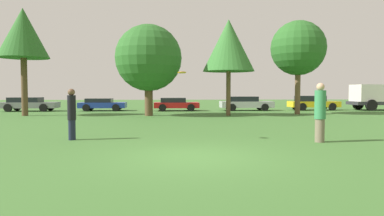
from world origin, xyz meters
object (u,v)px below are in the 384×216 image
(parked_car_grey, at_px, (29,104))
(person_thrower, at_px, (72,113))
(person_catcher, at_px, (320,112))
(tree_3, at_px, (298,48))
(parked_car_red, at_px, (176,104))
(parked_car_yellow, at_px, (313,103))
(frisbee, at_px, (182,72))
(tree_2, at_px, (229,46))
(delivery_truck_white, at_px, (379,96))
(tree_0, at_px, (23,34))
(tree_1, at_px, (148,58))
(parked_car_blue, at_px, (102,104))
(parked_car_silver, at_px, (245,103))

(parked_car_grey, bearing_deg, person_thrower, -64.93)
(person_catcher, relative_size, tree_3, 0.29)
(parked_car_red, xyz_separation_m, parked_car_yellow, (12.32, 0.30, 0.08))
(frisbee, relative_size, parked_car_red, 0.08)
(person_catcher, distance_m, tree_3, 14.92)
(tree_2, bearing_deg, delivery_truck_white, 22.23)
(delivery_truck_white, bearing_deg, tree_0, -170.27)
(parked_car_grey, bearing_deg, tree_1, -30.78)
(tree_0, bearing_deg, person_thrower, -61.34)
(parked_car_blue, bearing_deg, person_catcher, -61.01)
(person_thrower, distance_m, tree_3, 18.45)
(frisbee, xyz_separation_m, tree_1, (-1.94, 12.09, 1.63))
(tree_0, bearing_deg, parked_car_silver, 18.18)
(person_thrower, distance_m, delivery_truck_white, 28.36)
(parked_car_blue, distance_m, parked_car_yellow, 18.71)
(frisbee, relative_size, tree_2, 0.04)
(tree_0, relative_size, tree_3, 1.08)
(delivery_truck_white, bearing_deg, parked_car_silver, 178.90)
(tree_1, distance_m, delivery_truck_white, 21.31)
(parked_car_silver, bearing_deg, parked_car_yellow, 1.33)
(tree_0, distance_m, tree_2, 14.16)
(person_thrower, height_order, tree_0, tree_0)
(parked_car_blue, xyz_separation_m, parked_car_yellow, (18.71, -0.12, 0.10))
(tree_3, relative_size, parked_car_silver, 1.49)
(parked_car_silver, distance_m, delivery_truck_white, 12.22)
(parked_car_blue, relative_size, parked_car_red, 1.03)
(tree_3, bearing_deg, tree_2, -168.61)
(person_thrower, height_order, tree_3, tree_3)
(tree_0, bearing_deg, tree_2, -2.40)
(parked_car_yellow, bearing_deg, frisbee, -124.85)
(person_thrower, xyz_separation_m, parked_car_grey, (-8.69, 17.81, -0.30))
(person_thrower, bearing_deg, parked_car_grey, 122.96)
(person_thrower, height_order, delivery_truck_white, delivery_truck_white)
(tree_2, height_order, delivery_truck_white, tree_2)
(person_thrower, xyz_separation_m, parked_car_silver, (9.98, 17.70, -0.28))
(tree_3, bearing_deg, parked_car_blue, 160.80)
(parked_car_grey, height_order, parked_car_silver, parked_car_silver)
(person_thrower, distance_m, parked_car_grey, 19.82)
(parked_car_yellow, xyz_separation_m, delivery_truck_white, (6.05, -0.28, 0.59))
(frisbee, bearing_deg, parked_car_silver, 71.21)
(person_thrower, bearing_deg, tree_2, 64.35)
(person_catcher, bearing_deg, tree_0, -34.32)
(parked_car_red, bearing_deg, person_catcher, -77.10)
(parked_car_blue, xyz_separation_m, parked_car_silver, (12.55, -0.36, 0.07))
(parked_car_blue, bearing_deg, parked_car_red, -4.69)
(person_thrower, height_order, parked_car_yellow, person_thrower)
(tree_0, height_order, parked_car_yellow, tree_0)
(person_thrower, relative_size, parked_car_silver, 0.39)
(tree_2, xyz_separation_m, tree_3, (5.34, 1.08, -0.02))
(person_thrower, relative_size, parked_car_yellow, 0.41)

